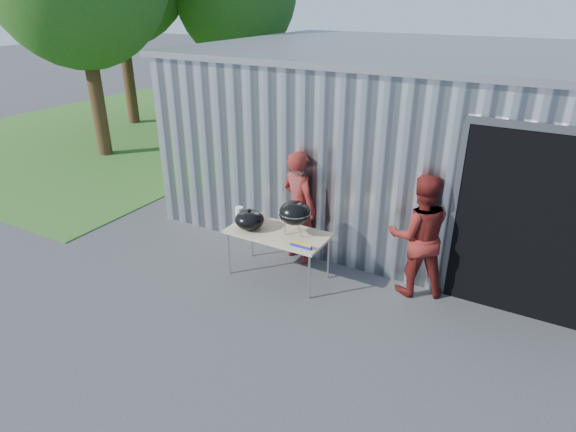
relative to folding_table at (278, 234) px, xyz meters
The scene contains 11 objects.
ground 1.20m from the folding_table, 75.72° to the right, with size 80.00×80.00×0.00m, color #38383B.
building 3.92m from the folding_table, 72.48° to the left, with size 8.20×6.20×3.10m.
grass_patch 10.15m from the folding_table, 149.96° to the left, with size 10.00×12.00×0.02m, color #2D591E.
folding_table is the anchor object (origin of this frame).
kettle_grill 0.52m from the folding_table, 13.63° to the left, with size 0.47×0.47×0.95m.
grill_lid 0.48m from the folding_table, 166.98° to the right, with size 0.44×0.44×0.32m.
paper_towels 0.67m from the folding_table, behind, with size 0.12×0.12×0.28m, color white.
white_tub 0.59m from the folding_table, 159.29° to the left, with size 0.20×0.15×0.10m, color white.
foil_box 0.58m from the folding_table, 25.64° to the right, with size 0.32×0.05×0.06m.
person_cook 0.67m from the folding_table, 89.26° to the left, with size 0.67×0.44×1.82m, color maroon.
person_bystander 2.02m from the folding_table, 17.72° to the left, with size 0.88×0.68×1.80m, color maroon.
Camera 1 is at (3.03, -4.54, 3.93)m, focal length 30.00 mm.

